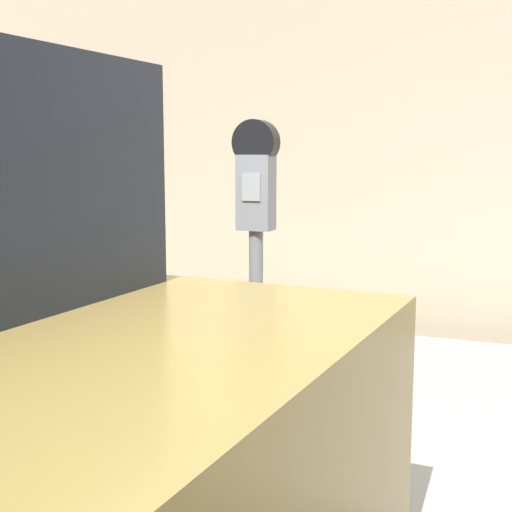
% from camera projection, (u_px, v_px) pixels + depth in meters
% --- Properties ---
extents(sidewalk, '(24.00, 2.80, 0.14)m').
position_uv_depth(sidewalk, '(345.00, 400.00, 4.22)').
color(sidewalk, '#9E9B96').
rests_on(sidewalk, ground_plane).
extents(parking_meter, '(0.20, 0.12, 1.53)m').
position_uv_depth(parking_meter, '(256.00, 227.00, 3.28)').
color(parking_meter, slate).
rests_on(parking_meter, sidewalk).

